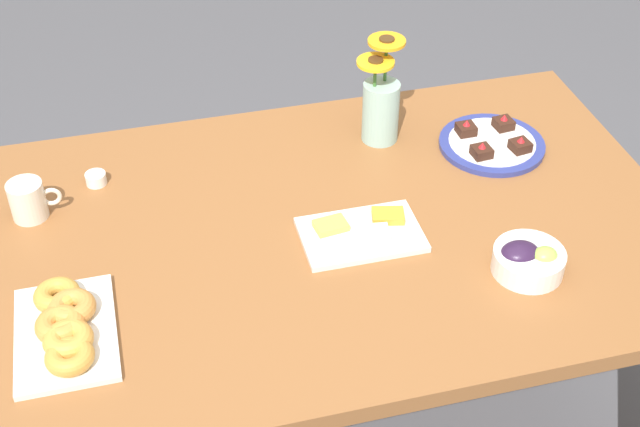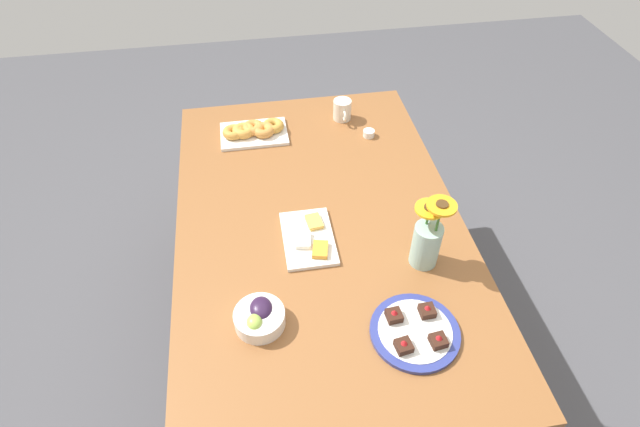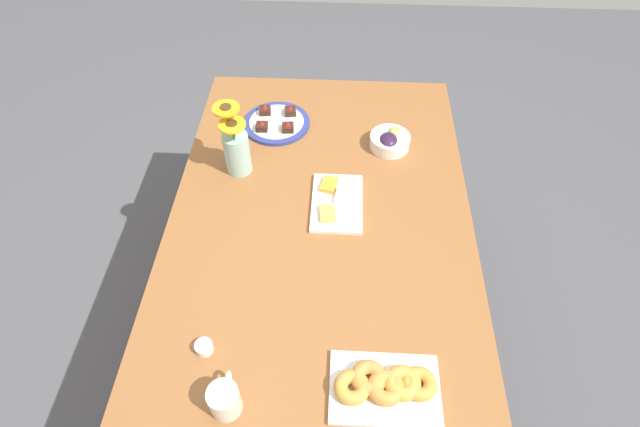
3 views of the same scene
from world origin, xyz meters
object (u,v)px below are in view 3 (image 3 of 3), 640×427
at_px(jam_cup_honey, 204,347).
at_px(coffee_mug, 225,399).
at_px(dining_table, 320,237).
at_px(dessert_plate, 277,122).
at_px(croissant_platter, 385,385).
at_px(flower_vase, 236,149).
at_px(cheese_platter, 336,202).
at_px(grape_bowl, 390,141).

bearing_deg(jam_cup_honey, coffee_mug, -149.54).
relative_size(dining_table, dessert_plate, 6.16).
xyz_separation_m(croissant_platter, jam_cup_honey, (0.08, 0.48, -0.01)).
xyz_separation_m(dessert_plate, flower_vase, (-0.26, 0.11, 0.08)).
bearing_deg(cheese_platter, dessert_plate, 31.23).
bearing_deg(croissant_platter, jam_cup_honey, 80.15).
relative_size(coffee_mug, dessert_plate, 0.44).
distance_m(dining_table, cheese_platter, 0.13).
bearing_deg(dessert_plate, jam_cup_honey, 174.60).
height_order(dining_table, jam_cup_honey, jam_cup_honey).
relative_size(dining_table, grape_bowl, 10.73).
distance_m(grape_bowl, cheese_platter, 0.35).
bearing_deg(coffee_mug, croissant_platter, -80.81).
relative_size(cheese_platter, flower_vase, 0.97).
height_order(grape_bowl, croissant_platter, grape_bowl).
distance_m(coffee_mug, dessert_plate, 1.10).
relative_size(croissant_platter, dessert_plate, 1.10).
distance_m(grape_bowl, dessert_plate, 0.45).
height_order(dining_table, coffee_mug, coffee_mug).
height_order(croissant_platter, dessert_plate, dessert_plate).
bearing_deg(flower_vase, coffee_mug, -173.09).
distance_m(croissant_platter, flower_vase, 0.92).
relative_size(dining_table, cheese_platter, 6.15).
xyz_separation_m(dining_table, dessert_plate, (0.49, 0.20, 0.10)).
distance_m(jam_cup_honey, dessert_plate, 0.96).
distance_m(cheese_platter, jam_cup_honey, 0.64).
bearing_deg(flower_vase, cheese_platter, -112.99).
bearing_deg(coffee_mug, dining_table, -18.07).
height_order(coffee_mug, dessert_plate, coffee_mug).
bearing_deg(coffee_mug, jam_cup_honey, 30.46).
xyz_separation_m(dining_table, croissant_platter, (-0.55, -0.19, 0.11)).
height_order(grape_bowl, flower_vase, flower_vase).
distance_m(cheese_platter, dessert_plate, 0.48).
relative_size(coffee_mug, grape_bowl, 0.76).
bearing_deg(croissant_platter, grape_bowl, -2.92).
relative_size(dining_table, croissant_platter, 5.60).
bearing_deg(grape_bowl, dining_table, 147.70).
height_order(cheese_platter, croissant_platter, croissant_platter).
distance_m(coffee_mug, cheese_platter, 0.74).
bearing_deg(coffee_mug, flower_vase, 6.91).
bearing_deg(grape_bowl, dessert_plate, 76.10).
xyz_separation_m(grape_bowl, flower_vase, (-0.15, 0.54, 0.07)).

